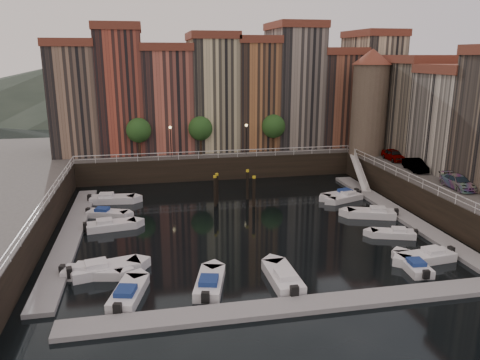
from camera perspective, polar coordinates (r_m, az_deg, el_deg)
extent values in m
plane|color=black|center=(46.78, 0.33, -5.00)|extent=(200.00, 200.00, 0.00)
cube|color=black|center=(71.12, -3.87, 3.21)|extent=(80.00, 20.00, 3.00)
cube|color=gray|center=(45.55, -19.92, -6.27)|extent=(2.00, 28.00, 0.35)
cube|color=gray|center=(51.44, 18.57, -3.73)|extent=(2.00, 28.00, 0.35)
cube|color=gray|center=(31.75, 6.70, -15.02)|extent=(30.00, 2.00, 0.35)
cone|color=#2D382D|center=(154.79, -19.43, 10.85)|extent=(80.00, 80.00, 14.00)
cone|color=#2D382D|center=(153.85, -6.20, 12.32)|extent=(100.00, 100.00, 18.00)
cone|color=#2D382D|center=(160.97, 6.58, 11.35)|extent=(70.00, 70.00, 12.00)
cube|color=#846854|center=(67.46, -19.25, 9.08)|extent=(6.00, 10.00, 14.00)
cube|color=brown|center=(67.21, -19.82, 15.44)|extent=(6.30, 10.30, 1.00)
cube|color=#A14532|center=(66.83, -14.24, 10.27)|extent=(5.80, 10.00, 16.00)
cube|color=brown|center=(66.74, -14.73, 17.55)|extent=(6.10, 10.30, 1.00)
cube|color=#B75E4B|center=(66.92, -8.84, 9.47)|extent=(6.50, 10.00, 13.50)
cube|color=brown|center=(66.63, -9.10, 15.69)|extent=(6.80, 10.30, 1.00)
cube|color=beige|center=(67.43, -3.38, 10.30)|extent=(6.20, 10.00, 15.00)
cube|color=brown|center=(67.25, -3.49, 17.11)|extent=(6.50, 10.30, 1.00)
cube|color=#A76A3D|center=(68.50, 1.59, 10.19)|extent=(5.60, 10.00, 14.50)
cube|color=brown|center=(68.29, 1.64, 16.68)|extent=(5.90, 10.30, 1.00)
cube|color=gray|center=(70.00, 6.48, 11.02)|extent=(6.40, 10.00, 16.50)
cube|color=brown|center=(69.95, 6.70, 18.19)|extent=(6.70, 10.30, 1.00)
cube|color=brown|center=(72.25, 11.20, 9.57)|extent=(6.00, 10.00, 13.00)
cube|color=brown|center=(71.95, 11.49, 15.12)|extent=(6.30, 10.30, 1.00)
cube|color=beige|center=(74.60, 15.55, 10.44)|extent=(5.90, 10.00, 15.50)
cube|color=brown|center=(74.47, 16.02, 16.76)|extent=(6.20, 10.30, 1.00)
cube|color=#756B58|center=(65.79, 21.54, 7.86)|extent=(9.00, 8.00, 12.00)
cube|color=brown|center=(65.42, 22.09, 13.51)|extent=(9.30, 8.30, 1.00)
cube|color=beige|center=(59.32, 25.60, 6.28)|extent=(9.00, 8.00, 11.00)
cube|color=brown|center=(58.86, 26.27, 12.04)|extent=(9.30, 8.30, 1.00)
cylinder|color=#6B5B4C|center=(64.76, 15.44, 8.27)|extent=(4.60, 4.60, 12.00)
cone|color=brown|center=(64.38, 15.87, 14.28)|extent=(5.20, 5.20, 2.00)
cylinder|color=black|center=(62.40, -12.13, 3.77)|extent=(0.30, 0.30, 2.40)
sphere|color=#1E4719|center=(61.99, -12.25, 5.94)|extent=(3.20, 3.20, 3.20)
cylinder|color=black|center=(62.76, -4.80, 4.12)|extent=(0.30, 0.30, 2.40)
sphere|color=#1E4719|center=(62.36, -4.85, 6.28)|extent=(3.20, 3.20, 3.20)
cylinder|color=black|center=(64.62, 4.07, 4.45)|extent=(0.30, 0.30, 2.40)
sphere|color=#1E4719|center=(64.22, 4.11, 6.55)|extent=(3.20, 3.20, 3.20)
cylinder|color=black|center=(61.33, -8.43, 4.51)|extent=(0.12, 0.12, 4.00)
sphere|color=#FFD88C|center=(61.00, -8.51, 6.36)|extent=(0.36, 0.36, 0.36)
cylinder|color=black|center=(62.59, 0.77, 4.88)|extent=(0.12, 0.12, 4.00)
sphere|color=#FFD88C|center=(62.27, 0.78, 6.69)|extent=(0.36, 0.36, 0.36)
cube|color=white|center=(60.92, -2.68, 3.58)|extent=(36.00, 0.08, 0.08)
cube|color=white|center=(61.02, -2.68, 3.17)|extent=(36.00, 0.06, 0.06)
cube|color=white|center=(51.32, 20.67, 0.44)|extent=(0.08, 34.00, 0.08)
cube|color=white|center=(51.43, 20.63, -0.05)|extent=(0.06, 34.00, 0.06)
cube|color=white|center=(44.71, -22.63, -1.82)|extent=(0.08, 34.00, 0.08)
cube|color=white|center=(44.84, -22.57, -2.37)|extent=(0.06, 34.00, 0.06)
cube|color=white|center=(60.75, 14.39, 0.96)|extent=(2.78, 8.26, 2.81)
cube|color=white|center=(60.64, 14.42, 1.42)|extent=(1.93, 8.32, 3.65)
cylinder|color=black|center=(50.82, -3.05, -1.60)|extent=(0.32, 0.32, 3.60)
cylinder|color=gold|center=(50.32, -3.08, 0.42)|extent=(0.36, 0.36, 0.25)
cylinder|color=black|center=(51.68, -2.82, -1.31)|extent=(0.32, 0.32, 3.60)
cylinder|color=gold|center=(51.20, -2.85, 0.68)|extent=(0.36, 0.36, 0.25)
cylinder|color=black|center=(50.55, 1.71, -1.67)|extent=(0.32, 0.32, 3.60)
cylinder|color=gold|center=(50.05, 1.73, 0.36)|extent=(0.36, 0.36, 0.25)
cylinder|color=black|center=(53.20, 0.91, -0.82)|extent=(0.32, 0.32, 3.60)
cylinder|color=gold|center=(52.73, 0.92, 1.12)|extent=(0.36, 0.36, 0.25)
cube|color=silver|center=(37.17, -17.41, -10.73)|extent=(4.68, 2.53, 0.76)
cube|color=silver|center=(37.16, -18.37, -10.05)|extent=(1.62, 1.46, 0.50)
cube|color=black|center=(37.80, -20.85, -10.17)|extent=(0.44, 0.56, 0.70)
cube|color=silver|center=(37.32, -16.02, -10.44)|extent=(5.27, 3.01, 0.85)
cube|color=silver|center=(37.04, -17.12, -9.87)|extent=(1.85, 1.68, 0.56)
cube|color=black|center=(37.00, -20.08, -10.55)|extent=(0.51, 0.64, 0.79)
cube|color=silver|center=(46.22, -15.41, -5.41)|extent=(4.73, 2.39, 0.77)
cube|color=silver|center=(46.04, -16.21, -4.94)|extent=(1.61, 1.43, 0.51)
cube|color=black|center=(46.07, -18.37, -5.37)|extent=(0.43, 0.56, 0.72)
cube|color=silver|center=(49.79, -15.83, -4.00)|extent=(4.33, 2.79, 0.69)
cube|color=navy|center=(49.88, -16.45, -3.51)|extent=(1.57, 1.46, 0.46)
cube|color=black|center=(50.58, -18.05, -3.60)|extent=(0.45, 0.54, 0.64)
cube|color=silver|center=(54.30, -15.28, -2.32)|extent=(4.94, 2.29, 0.82)
cube|color=silver|center=(54.28, -15.99, -1.84)|extent=(1.64, 1.44, 0.54)
cube|color=black|center=(54.70, -17.88, -2.10)|extent=(0.43, 0.58, 0.76)
cube|color=silver|center=(40.75, 21.74, -8.78)|extent=(4.74, 2.27, 0.78)
cube|color=silver|center=(40.96, 22.49, -8.03)|extent=(1.59, 1.40, 0.52)
cube|color=black|center=(42.15, 24.32, -7.88)|extent=(0.42, 0.56, 0.73)
cube|color=silver|center=(44.97, 18.13, -6.27)|extent=(4.11, 2.60, 0.65)
cube|color=silver|center=(44.94, 18.83, -5.81)|extent=(1.49, 1.37, 0.44)
cube|color=black|center=(45.34, 20.65, -6.03)|extent=(0.43, 0.51, 0.61)
cube|color=silver|center=(49.63, 15.69, -4.00)|extent=(5.04, 3.25, 0.80)
cube|color=silver|center=(49.58, 16.47, -3.49)|extent=(1.83, 1.70, 0.53)
cube|color=black|center=(49.96, 18.51, -3.77)|extent=(0.53, 0.63, 0.75)
cube|color=silver|center=(54.33, 12.62, -2.18)|extent=(4.60, 3.08, 0.73)
cube|color=silver|center=(54.60, 13.08, -1.64)|extent=(1.69, 1.58, 0.49)
cube|color=black|center=(55.81, 14.28, -1.56)|extent=(0.49, 0.58, 0.68)
cube|color=silver|center=(55.13, 12.17, -1.89)|extent=(4.67, 2.77, 0.75)
cube|color=navy|center=(55.37, 12.69, -1.36)|extent=(1.66, 1.52, 0.50)
cube|color=black|center=(56.47, 14.02, -1.34)|extent=(0.47, 0.57, 0.70)
cube|color=silver|center=(33.55, -13.41, -13.33)|extent=(2.86, 4.89, 0.78)
cube|color=navy|center=(32.81, -13.78, -13.11)|extent=(1.58, 1.73, 0.52)
cube|color=black|center=(31.43, -14.70, -14.94)|extent=(0.60, 0.48, 0.73)
cube|color=silver|center=(34.05, -3.69, -12.46)|extent=(2.91, 4.98, 0.80)
cube|color=navy|center=(33.27, -3.84, -12.24)|extent=(1.61, 1.76, 0.53)
cube|color=black|center=(31.79, -4.24, -14.06)|extent=(0.61, 0.49, 0.74)
cube|color=silver|center=(34.83, 5.23, -11.79)|extent=(2.01, 4.99, 0.84)
cube|color=silver|center=(34.03, 5.59, -11.53)|extent=(1.38, 1.60, 0.56)
cube|color=black|center=(32.53, 6.64, -13.34)|extent=(0.57, 0.40, 0.79)
cube|color=silver|center=(39.16, 20.25, -9.66)|extent=(1.91, 4.21, 0.70)
cube|color=navy|center=(38.54, 20.67, -9.43)|extent=(1.22, 1.39, 0.46)
cube|color=black|center=(37.36, 21.75, -10.64)|extent=(0.49, 0.36, 0.65)
imported|color=gray|center=(62.15, 18.21, 2.84)|extent=(1.81, 4.20, 1.41)
imported|color=gray|center=(57.37, 20.59, 1.64)|extent=(1.91, 4.31, 1.37)
imported|color=gray|center=(51.39, 25.04, -0.33)|extent=(1.99, 4.61, 1.32)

